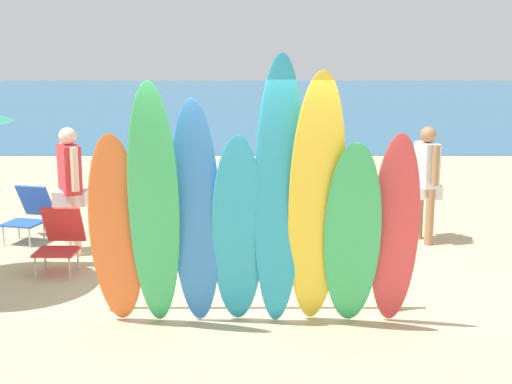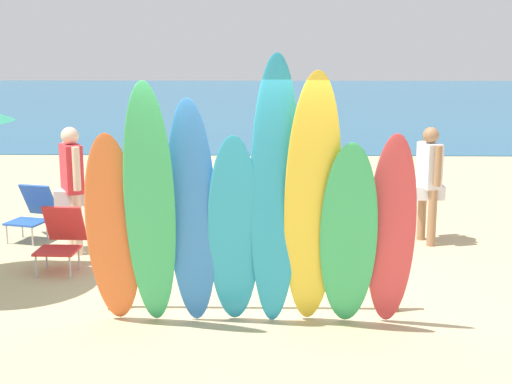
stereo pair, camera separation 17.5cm
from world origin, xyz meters
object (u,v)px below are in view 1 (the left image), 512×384
Objects in this scene: surfboard_teal_4 at (279,196)px; surfboard_red_7 at (395,231)px; surfboard_yellow_5 at (317,204)px; surfboard_green_6 at (353,236)px; beach_chair_blue at (31,212)px; beachgoer_photographing at (427,176)px; surfboard_green_1 at (155,210)px; surfboard_teal_3 at (238,232)px; surfboard_orange_0 at (117,231)px; surfboard_rack at (256,266)px; beach_chair_red at (61,238)px; surfboard_blue_2 at (196,215)px; beachgoer_strolling at (71,181)px.

surfboard_teal_4 is 1.35× the size of surfboard_red_7.
surfboard_red_7 is (0.78, 0.07, -0.29)m from surfboard_yellow_5.
beach_chair_blue is (-4.25, 3.39, -0.55)m from surfboard_green_6.
surfboard_yellow_5 is 1.59× the size of beachgoer_photographing.
surfboard_teal_4 is 1.20m from surfboard_red_7.
beachgoer_photographing is (3.42, 3.34, -0.29)m from surfboard_green_1.
surfboard_green_6 is at bearing -4.24° from surfboard_teal_4.
surfboard_yellow_5 is (0.36, -0.02, -0.07)m from surfboard_teal_4.
surfboard_green_6 is 5.46m from beach_chair_blue.
surfboard_teal_3 is at bearing 170.78° from surfboard_yellow_5.
surfboard_orange_0 is 0.80× the size of surfboard_green_1.
surfboard_red_7 is (0.42, 0.06, 0.04)m from surfboard_green_6.
surfboard_yellow_5 is 5.24m from beach_chair_blue.
surfboard_rack is 1.19m from surfboard_green_6.
surfboard_yellow_5 reaches higher than beachgoer_photographing.
surfboard_teal_4 is 3.45m from beach_chair_red.
surfboard_orange_0 reaches higher than surfboard_rack.
surfboard_green_1 is at bearing -20.62° from surfboard_orange_0.
surfboard_green_1 is 2.36m from surfboard_red_7.
surfboard_yellow_5 reaches higher than surfboard_teal_3.
surfboard_yellow_5 is at bearing -170.92° from surfboard_red_7.
surfboard_orange_0 is 1.03× the size of surfboard_green_6.
surfboard_blue_2 is at bearing -2.54° from surfboard_orange_0.
surfboard_teal_4 is 4.97m from beach_chair_blue.
surfboard_green_6 reaches higher than beach_chair_blue.
surfboard_green_6 is at bearing -6.35° from surfboard_teal_3.
surfboard_yellow_5 is at bearing -174.88° from surfboard_green_6.
beachgoer_photographing is 5.11m from beach_chair_red.
beach_chair_red is at bearing 116.39° from surfboard_orange_0.
surfboard_orange_0 is 1.19× the size of beachgoer_strolling.
surfboard_blue_2 is 0.85× the size of surfboard_teal_4.
surfboard_green_1 is 1.94m from surfboard_green_6.
surfboard_blue_2 is at bearing 178.63° from surfboard_teal_3.
surfboard_green_6 is (0.95, -0.54, 0.47)m from surfboard_rack.
surfboard_blue_2 reaches higher than beach_chair_blue.
surfboard_green_1 is at bearing 179.96° from surfboard_teal_4.
surfboard_yellow_5 reaches higher than beach_chair_red.
surfboard_red_7 reaches higher than surfboard_green_6.
surfboard_teal_3 is (-0.17, -0.46, 0.50)m from surfboard_rack.
surfboard_blue_2 is (0.39, 0.14, -0.09)m from surfboard_green_1.
surfboard_teal_3 reaches higher than beachgoer_photographing.
surfboard_orange_0 is 1.98m from surfboard_yellow_5.
surfboard_teal_3 is at bearing 179.36° from surfboard_green_6.
beachgoer_photographing is (3.03, 3.21, -0.20)m from surfboard_blue_2.
surfboard_orange_0 is 1.00× the size of surfboard_red_7.
surfboard_blue_2 is at bearing -43.46° from beach_chair_red.
surfboard_green_1 is 1.53× the size of beachgoer_photographing.
surfboard_red_7 is at bearing -1.13° from surfboard_teal_4.
surfboard_orange_0 is 0.48m from surfboard_green_1.
surfboard_yellow_5 reaches higher than surfboard_rack.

